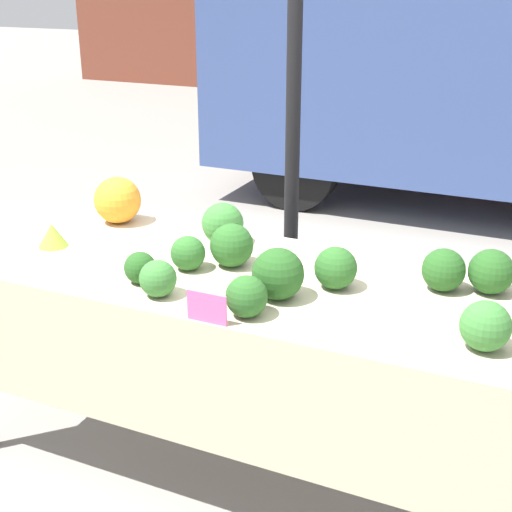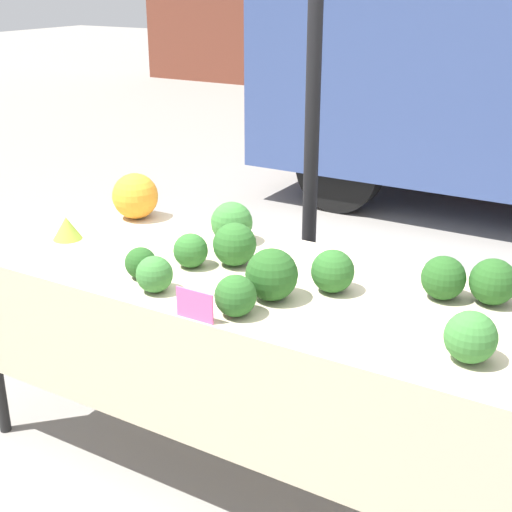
% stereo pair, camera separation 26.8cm
% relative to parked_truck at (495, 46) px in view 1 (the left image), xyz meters
% --- Properties ---
extents(ground_plane, '(40.00, 40.00, 0.00)m').
position_rel_parked_truck_xyz_m(ground_plane, '(-0.29, -4.20, -1.37)').
color(ground_plane, gray).
extents(tent_pole, '(0.07, 0.07, 2.60)m').
position_rel_parked_truck_xyz_m(tent_pole, '(-0.48, -3.37, -0.07)').
color(tent_pole, black).
rests_on(tent_pole, ground_plane).
extents(parked_truck, '(4.90, 2.02, 2.56)m').
position_rel_parked_truck_xyz_m(parked_truck, '(0.00, 0.00, 0.00)').
color(parked_truck, '#384C84').
rests_on(parked_truck, ground_plane).
extents(market_table, '(2.33, 0.87, 0.87)m').
position_rel_parked_truck_xyz_m(market_table, '(-0.29, -4.27, -0.60)').
color(market_table, beige).
rests_on(market_table, ground_plane).
extents(orange_cauliflower, '(0.21, 0.21, 0.21)m').
position_rel_parked_truck_xyz_m(orange_cauliflower, '(-1.13, -3.89, -0.40)').
color(orange_cauliflower, orange).
rests_on(orange_cauliflower, market_table).
extents(romanesco_head, '(0.13, 0.13, 0.10)m').
position_rel_parked_truck_xyz_m(romanesco_head, '(-1.20, -4.27, -0.45)').
color(romanesco_head, '#93B238').
rests_on(romanesco_head, market_table).
extents(broccoli_head_0, '(0.16, 0.16, 0.16)m').
position_rel_parked_truck_xyz_m(broccoli_head_0, '(0.02, -4.18, -0.42)').
color(broccoli_head_0, '#285B23').
rests_on(broccoli_head_0, market_table).
extents(broccoli_head_1, '(0.14, 0.14, 0.14)m').
position_rel_parked_truck_xyz_m(broccoli_head_1, '(-0.56, -4.25, -0.43)').
color(broccoli_head_1, '#2D6628').
rests_on(broccoli_head_1, market_table).
extents(broccoli_head_2, '(0.16, 0.16, 0.16)m').
position_rel_parked_truck_xyz_m(broccoli_head_2, '(0.38, -4.04, -0.42)').
color(broccoli_head_2, '#23511E').
rests_on(broccoli_head_2, market_table).
extents(broccoli_head_3, '(0.19, 0.19, 0.19)m').
position_rel_parked_truck_xyz_m(broccoli_head_3, '(-0.14, -4.35, -0.41)').
color(broccoli_head_3, '#23511E').
rests_on(broccoli_head_3, market_table).
extents(broccoli_head_4, '(0.16, 0.16, 0.16)m').
position_rel_parked_truck_xyz_m(broccoli_head_4, '(0.58, -4.43, -0.42)').
color(broccoli_head_4, '#387533').
rests_on(broccoli_head_4, market_table).
extents(broccoli_head_5, '(0.13, 0.13, 0.13)m').
position_rel_parked_truck_xyz_m(broccoli_head_5, '(-0.53, -4.51, -0.44)').
color(broccoli_head_5, '#387533').
rests_on(broccoli_head_5, market_table).
extents(broccoli_head_6, '(0.17, 0.17, 0.17)m').
position_rel_parked_truck_xyz_m(broccoli_head_6, '(-0.42, -4.15, -0.42)').
color(broccoli_head_6, '#285B23').
rests_on(broccoli_head_6, market_table).
extents(broccoli_head_7, '(0.14, 0.14, 0.14)m').
position_rel_parked_truck_xyz_m(broccoli_head_7, '(-0.18, -4.52, -0.43)').
color(broccoli_head_7, '#285B23').
rests_on(broccoli_head_7, market_table).
extents(broccoli_head_8, '(0.12, 0.12, 0.12)m').
position_rel_parked_truck_xyz_m(broccoli_head_8, '(-0.65, -4.43, -0.44)').
color(broccoli_head_8, '#23511E').
rests_on(broccoli_head_8, market_table).
extents(broccoli_head_9, '(0.18, 0.18, 0.18)m').
position_rel_parked_truck_xyz_m(broccoli_head_9, '(-0.56, -3.94, -0.41)').
color(broccoli_head_9, '#387533').
rests_on(broccoli_head_9, market_table).
extents(broccoli_head_10, '(0.16, 0.16, 0.16)m').
position_rel_parked_truck_xyz_m(broccoli_head_10, '(0.54, -3.99, -0.42)').
color(broccoli_head_10, '#23511E').
rests_on(broccoli_head_10, market_table).
extents(price_sign, '(0.14, 0.01, 0.11)m').
position_rel_parked_truck_xyz_m(price_sign, '(-0.28, -4.62, -0.45)').
color(price_sign, '#F45B9E').
rests_on(price_sign, market_table).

